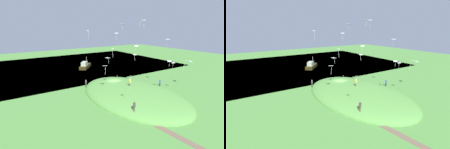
# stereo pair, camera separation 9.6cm
# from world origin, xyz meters

# --- Properties ---
(ground_plane) EXTENTS (160.00, 160.00, 0.00)m
(ground_plane) POSITION_xyz_m (0.00, 0.00, 0.00)
(ground_plane) COLOR #508B3C
(lake_water) EXTENTS (51.16, 80.00, 0.40)m
(lake_water) POSITION_xyz_m (-31.15, 0.00, -0.20)
(lake_water) COLOR navy
(lake_water) RESTS_ON ground_plane
(grass_hill) EXTENTS (29.13, 18.28, 4.09)m
(grass_hill) POSITION_xyz_m (6.64, 0.39, 0.00)
(grass_hill) COLOR #589742
(grass_hill) RESTS_ON ground_plane
(dirt_path) EXTENTS (17.51, 2.45, 0.04)m
(dirt_path) POSITION_xyz_m (24.03, -4.15, 0.02)
(dirt_path) COLOR brown
(dirt_path) RESTS_ON ground_plane
(boat_on_lake) EXTENTS (7.53, 6.91, 3.86)m
(boat_on_lake) POSITION_xyz_m (-23.78, 3.30, 0.88)
(boat_on_lake) COLOR #322C0F
(boat_on_lake) RESTS_ON lake_water
(person_walking_path) EXTENTS (0.62, 0.62, 1.82)m
(person_walking_path) POSITION_xyz_m (6.04, 0.17, 3.18)
(person_walking_path) COLOR #514348
(person_walking_path) RESTS_ON grass_hill
(person_with_child) EXTENTS (0.46, 0.46, 1.63)m
(person_with_child) POSITION_xyz_m (8.00, 7.73, 2.23)
(person_with_child) COLOR black
(person_with_child) RESTS_ON grass_hill
(person_watching_kites) EXTENTS (0.59, 0.59, 1.78)m
(person_watching_kites) POSITION_xyz_m (14.49, -5.72, 2.16)
(person_watching_kites) COLOR brown
(person_watching_kites) RESTS_ON grass_hill
(person_near_shore) EXTENTS (0.49, 0.49, 1.80)m
(person_near_shore) POSITION_xyz_m (-3.47, -6.07, 1.43)
(person_near_shore) COLOR #36342F
(person_near_shore) RESTS_ON grass_hill
(kite_0) EXTENTS (0.90, 0.85, 1.12)m
(kite_0) POSITION_xyz_m (12.94, 4.31, 8.32)
(kite_0) COLOR white
(kite_1) EXTENTS (1.08, 0.84, 1.30)m
(kite_1) POSITION_xyz_m (2.32, -3.30, 8.16)
(kite_1) COLOR white
(kite_2) EXTENTS (0.80, 0.72, 2.06)m
(kite_2) POSITION_xyz_m (2.42, -2.06, 9.93)
(kite_2) COLOR white
(kite_3) EXTENTS (0.49, 0.62, 1.54)m
(kite_3) POSITION_xyz_m (13.34, -6.02, 6.86)
(kite_3) COLOR white
(kite_4) EXTENTS (0.56, 0.78, 1.56)m
(kite_4) POSITION_xyz_m (5.59, 1.73, 8.81)
(kite_4) COLOR white
(kite_5) EXTENTS (1.31, 1.16, 1.40)m
(kite_5) POSITION_xyz_m (-5.07, 11.43, 9.21)
(kite_5) COLOR white
(kite_6) EXTENTS (1.08, 1.02, 1.20)m
(kite_6) POSITION_xyz_m (11.15, 7.84, 7.31)
(kite_6) COLOR white
(kite_7) EXTENTS (0.94, 1.10, 1.64)m
(kite_7) POSITION_xyz_m (-2.42, 2.36, 13.19)
(kite_7) COLOR white
(kite_8) EXTENTS (0.78, 0.64, 1.62)m
(kite_8) POSITION_xyz_m (-2.25, 9.75, 16.37)
(kite_8) COLOR silver
(kite_9) EXTENTS (1.02, 0.83, 1.41)m
(kite_9) POSITION_xyz_m (8.12, 9.17, 12.04)
(kite_9) COLOR white
(kite_10) EXTENTS (0.72, 0.61, 1.94)m
(kite_10) POSITION_xyz_m (-2.74, -5.43, 13.73)
(kite_10) COLOR silver
(kite_11) EXTENTS (1.04, 1.16, 1.73)m
(kite_11) POSITION_xyz_m (4.83, -5.52, 7.07)
(kite_11) COLOR silver
(kite_12) EXTENTS (0.74, 0.99, 1.99)m
(kite_12) POSITION_xyz_m (12.84, 9.62, 7.73)
(kite_12) COLOR white
(kite_13) EXTENTS (1.11, 1.02, 1.25)m
(kite_13) POSITION_xyz_m (3.10, -0.06, 15.36)
(kite_13) COLOR silver
(kite_14) EXTENTS (1.25, 1.28, 1.27)m
(kite_14) POSITION_xyz_m (10.80, 14.73, 6.82)
(kite_14) COLOR white
(kite_15) EXTENTS (1.20, 0.96, 2.20)m
(kite_15) POSITION_xyz_m (-4.07, 13.04, 16.49)
(kite_15) COLOR white
(mooring_post) EXTENTS (0.14, 0.14, 1.24)m
(mooring_post) POSITION_xyz_m (-5.46, 4.83, 0.62)
(mooring_post) COLOR brown
(mooring_post) RESTS_ON ground_plane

